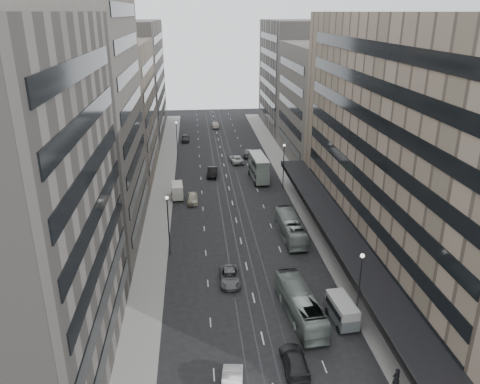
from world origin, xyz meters
name	(u,v)px	position (x,y,z in m)	size (l,w,h in m)	color
ground	(255,303)	(0.00, 0.00, 0.00)	(220.00, 220.00, 0.00)	black
sidewalk_right	(292,183)	(12.00, 37.50, 0.07)	(4.00, 125.00, 0.15)	gray
sidewalk_left	(163,187)	(-12.00, 37.50, 0.07)	(4.00, 125.00, 0.15)	gray
department_store	(426,147)	(21.45, 8.00, 14.95)	(19.20, 60.00, 30.00)	gray
building_right_mid	(325,104)	(21.50, 52.00, 12.00)	(15.00, 28.00, 24.00)	#545049
building_right_far	(296,76)	(21.50, 82.00, 14.00)	(15.00, 32.00, 28.00)	#68635E
building_left_b	(74,118)	(-21.50, 19.00, 17.00)	(15.00, 26.00, 34.00)	#545049
building_left_c	(110,111)	(-21.50, 46.00, 12.50)	(15.00, 28.00, 25.00)	#786D5D
building_left_d	(130,80)	(-21.50, 79.00, 14.00)	(15.00, 38.00, 28.00)	#68635E
lamp_right_near	(360,282)	(9.70, -5.00, 5.20)	(0.44, 0.44, 8.32)	#262628
lamp_right_far	(284,161)	(9.70, 35.00, 5.20)	(0.44, 0.44, 8.32)	#262628
lamp_left_near	(168,219)	(-9.70, 12.00, 5.20)	(0.44, 0.44, 8.32)	#262628
lamp_left_far	(177,136)	(-9.70, 55.00, 5.20)	(0.44, 0.44, 8.32)	#262628
bus_near	(300,304)	(4.38, -2.93, 1.52)	(2.55, 10.92, 3.04)	gray
bus_far	(290,227)	(7.09, 15.57, 1.50)	(2.53, 10.80, 3.01)	#949F99
double_decker	(259,167)	(5.91, 39.90, 2.58)	(3.12, 8.86, 4.77)	slate
vw_microbus	(342,310)	(8.48, -4.16, 1.41)	(2.51, 4.86, 2.54)	#585E60
panel_van	(177,190)	(-9.20, 32.06, 1.44)	(2.25, 4.25, 2.61)	beige
sedan_2	(230,277)	(-2.38, 4.55, 0.71)	(2.34, 5.08, 1.41)	#5F5F62
sedan_3	(295,361)	(2.26, -10.34, 0.76)	(2.13, 5.24, 1.52)	black
sedan_4	(192,198)	(-6.66, 29.83, 0.77)	(1.82, 4.53, 1.54)	#B8B398
sedan_5	(212,172)	(-2.71, 43.10, 0.85)	(1.79, 5.14, 1.69)	black
sedan_6	(236,159)	(2.75, 51.52, 0.75)	(2.49, 5.41, 1.50)	silver
sedan_7	(248,153)	(5.80, 55.92, 0.79)	(2.20, 5.42, 1.57)	slate
sedan_8	(185,138)	(-8.19, 70.08, 0.81)	(1.90, 4.73, 1.61)	#2B2B2E
sedan_9	(215,125)	(-0.12, 83.81, 0.76)	(1.61, 4.62, 1.52)	#C0B09F
pedestrian	(396,379)	(10.20, -13.77, 1.18)	(0.75, 0.49, 2.06)	black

